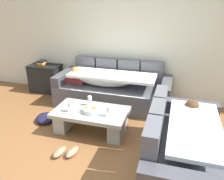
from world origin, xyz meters
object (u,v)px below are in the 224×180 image
(side_cabinet, at_px, (46,78))
(book_stack_on_cabinet, at_px, (42,63))
(wine_glass_far_back, at_px, (90,99))
(pair_of_shoes, at_px, (66,152))
(coffee_table, at_px, (91,118))
(fruit_bowl, at_px, (91,110))
(wine_glass_near_right, at_px, (108,109))
(couch_near_window, at_px, (184,148))
(wine_glass_near_left, at_px, (70,105))
(crumpled_garment, at_px, (45,118))
(open_magazine, at_px, (109,109))
(couch_along_wall, at_px, (112,89))

(side_cabinet, distance_m, book_stack_on_cabinet, 0.38)
(wine_glass_far_back, bearing_deg, pair_of_shoes, -92.12)
(coffee_table, distance_m, wine_glass_far_back, 0.32)
(fruit_bowl, height_order, wine_glass_near_right, wine_glass_near_right)
(couch_near_window, bearing_deg, wine_glass_near_right, 69.01)
(wine_glass_near_left, distance_m, crumpled_garment, 0.78)
(wine_glass_near_right, height_order, book_stack_on_cabinet, book_stack_on_cabinet)
(couch_near_window, height_order, book_stack_on_cabinet, couch_near_window)
(wine_glass_near_left, height_order, wine_glass_far_back, same)
(open_magazine, bearing_deg, fruit_bowl, -152.07)
(wine_glass_near_left, xyz_separation_m, wine_glass_far_back, (0.22, 0.30, 0.00))
(couch_near_window, distance_m, wine_glass_near_left, 1.81)
(coffee_table, relative_size, wine_glass_near_left, 7.23)
(side_cabinet, xyz_separation_m, book_stack_on_cabinet, (-0.06, 0.00, 0.37))
(wine_glass_near_left, bearing_deg, couch_along_wall, 75.07)
(side_cabinet, bearing_deg, couch_along_wall, -7.67)
(open_magazine, distance_m, crumpled_garment, 1.24)
(side_cabinet, relative_size, book_stack_on_cabinet, 3.78)
(coffee_table, height_order, side_cabinet, side_cabinet)
(wine_glass_near_right, distance_m, pair_of_shoes, 0.87)
(wine_glass_near_left, relative_size, crumpled_garment, 0.42)
(open_magazine, bearing_deg, pair_of_shoes, -121.11)
(open_magazine, height_order, crumpled_garment, open_magazine)
(wine_glass_near_right, relative_size, side_cabinet, 0.23)
(wine_glass_near_left, bearing_deg, wine_glass_far_back, 54.37)
(coffee_table, height_order, crumpled_garment, coffee_table)
(fruit_bowl, height_order, wine_glass_near_left, wine_glass_near_left)
(book_stack_on_cabinet, height_order, pair_of_shoes, book_stack_on_cabinet)
(open_magazine, relative_size, crumpled_garment, 0.70)
(side_cabinet, distance_m, crumpled_garment, 1.49)
(couch_near_window, bearing_deg, wine_glass_near_left, 77.16)
(side_cabinet, distance_m, pair_of_shoes, 2.55)
(book_stack_on_cabinet, bearing_deg, wine_glass_near_left, -45.77)
(book_stack_on_cabinet, bearing_deg, pair_of_shoes, -51.54)
(pair_of_shoes, bearing_deg, coffee_table, 80.50)
(crumpled_garment, bearing_deg, pair_of_shoes, -42.90)
(fruit_bowl, height_order, open_magazine, fruit_bowl)
(wine_glass_near_right, relative_size, book_stack_on_cabinet, 0.87)
(coffee_table, bearing_deg, wine_glass_near_left, -156.85)
(open_magazine, bearing_deg, couch_near_window, -33.74)
(couch_along_wall, distance_m, wine_glass_far_back, 0.94)
(coffee_table, height_order, book_stack_on_cabinet, book_stack_on_cabinet)
(coffee_table, xyz_separation_m, fruit_bowl, (0.03, -0.05, 0.18))
(fruit_bowl, relative_size, book_stack_on_cabinet, 1.47)
(wine_glass_far_back, bearing_deg, side_cabinet, 143.96)
(pair_of_shoes, bearing_deg, couch_along_wall, 85.51)
(couch_near_window, height_order, coffee_table, couch_near_window)
(crumpled_garment, bearing_deg, side_cabinet, 120.31)
(couch_along_wall, relative_size, wine_glass_near_right, 13.85)
(side_cabinet, relative_size, pair_of_shoes, 2.14)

